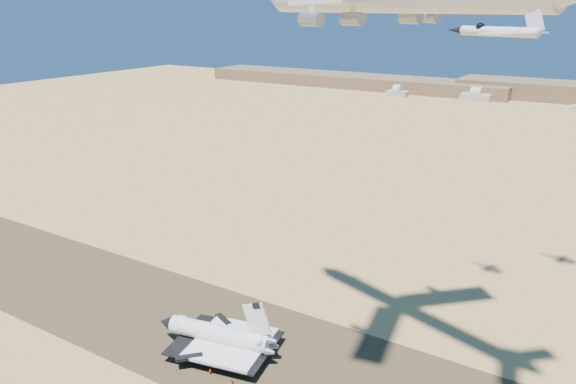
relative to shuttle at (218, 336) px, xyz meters
The scene contains 8 objects.
ground 9.35m from the shuttle, 39.20° to the left, with size 1200.00×1200.00×0.00m, color tan.
runway 9.34m from the shuttle, 39.20° to the left, with size 600.00×50.00×0.06m, color #4F4027.
hangars 486.94m from the shuttle, 96.82° to the left, with size 200.50×29.50×30.00m.
shuttle is the anchor object (origin of this frame).
crew_a 10.84m from the shuttle, 38.55° to the right, with size 0.57×0.38×1.58m, color #E2510D.
crew_b 11.46m from the shuttle, 63.18° to the right, with size 0.93×0.54×1.92m, color #E2510D.
crew_c 16.21m from the shuttle, 38.84° to the right, with size 0.96×0.49×1.64m, color #E2510D.
chase_jet_a 114.82m from the shuttle, 20.66° to the right, with size 13.51×7.94×3.46m.
Camera 1 is at (83.16, -110.95, 92.85)m, focal length 35.00 mm.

